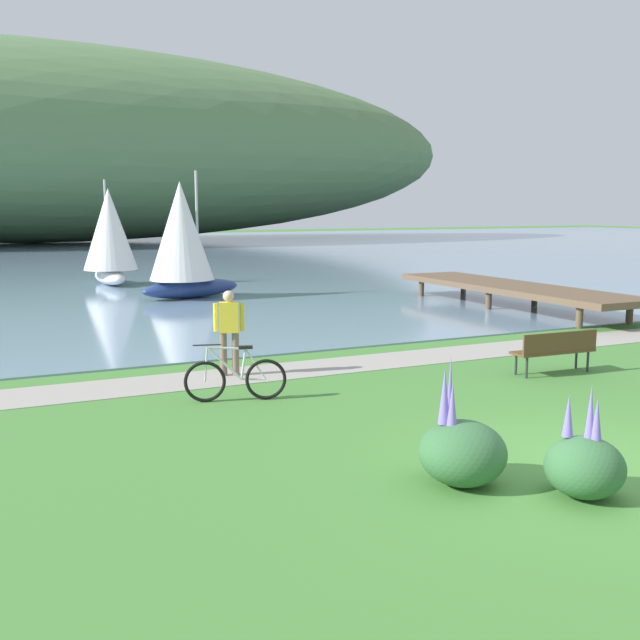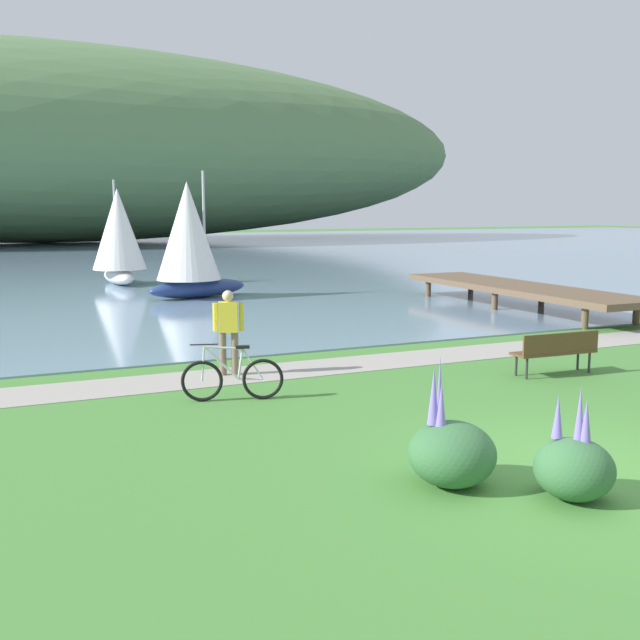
# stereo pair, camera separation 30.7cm
# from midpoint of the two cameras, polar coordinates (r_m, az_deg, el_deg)

# --- Properties ---
(ground_plane) EXTENTS (200.00, 200.00, 0.00)m
(ground_plane) POSITION_cam_midpoint_polar(r_m,az_deg,el_deg) (10.40, 19.06, -10.41)
(ground_plane) COLOR #478438
(bay_water) EXTENTS (180.00, 80.00, 0.04)m
(bay_water) POSITION_cam_midpoint_polar(r_m,az_deg,el_deg) (55.82, -18.08, 4.86)
(bay_water) COLOR #7A99B2
(bay_water) RESTS_ON ground
(distant_hillside) EXTENTS (87.54, 28.00, 18.29)m
(distant_hillside) POSITION_cam_midpoint_polar(r_m,az_deg,el_deg) (75.22, -21.75, 12.54)
(distant_hillside) COLOR #567A4C
(distant_hillside) RESTS_ON bay_water
(shoreline_path) EXTENTS (60.00, 1.50, 0.01)m
(shoreline_path) POSITION_cam_midpoint_polar(r_m,az_deg,el_deg) (15.74, 1.67, -3.46)
(shoreline_path) COLOR #A39E93
(shoreline_path) RESTS_ON ground
(park_bench_near_camera) EXTENTS (1.82, 0.56, 0.88)m
(park_bench_near_camera) POSITION_cam_midpoint_polar(r_m,az_deg,el_deg) (15.47, 17.23, -2.12)
(park_bench_near_camera) COLOR brown
(park_bench_near_camera) RESTS_ON ground
(bicycle_leaning_near_bench) EXTENTS (1.72, 0.54, 1.01)m
(bicycle_leaning_near_bench) POSITION_cam_midpoint_polar(r_m,az_deg,el_deg) (12.86, -7.25, -4.50)
(bicycle_leaning_near_bench) COLOR black
(bicycle_leaning_near_bench) RESTS_ON ground
(person_at_shoreline) EXTENTS (0.58, 0.34, 1.71)m
(person_at_shoreline) POSITION_cam_midpoint_polar(r_m,az_deg,el_deg) (14.66, -7.65, -0.57)
(person_at_shoreline) COLOR #72604C
(person_at_shoreline) RESTS_ON ground
(echium_bush_closest_to_camera) EXTENTS (1.06, 1.06, 1.57)m
(echium_bush_closest_to_camera) POSITION_cam_midpoint_polar(r_m,az_deg,el_deg) (9.13, 9.99, -9.96)
(echium_bush_closest_to_camera) COLOR #386B3D
(echium_bush_closest_to_camera) RESTS_ON ground
(echium_bush_beside_closest) EXTENTS (0.91, 0.91, 1.33)m
(echium_bush_beside_closest) POSITION_cam_midpoint_polar(r_m,az_deg,el_deg) (9.11, 18.88, -10.58)
(echium_bush_beside_closest) COLOR #386B3D
(echium_bush_beside_closest) RESTS_ON ground
(sailboat_nearest_to_shore) EXTENTS (2.33, 3.84, 4.48)m
(sailboat_nearest_to_shore) POSITION_cam_midpoint_polar(r_m,az_deg,el_deg) (32.81, -16.24, 6.29)
(sailboat_nearest_to_shore) COLOR white
(sailboat_nearest_to_shore) RESTS_ON bay_water
(sailboat_toward_hillside) EXTENTS (4.08, 2.83, 4.61)m
(sailboat_toward_hillside) POSITION_cam_midpoint_polar(r_m,az_deg,el_deg) (27.25, -10.93, 6.19)
(sailboat_toward_hillside) COLOR navy
(sailboat_toward_hillside) RESTS_ON bay_water
(pier_dock) EXTENTS (2.40, 10.00, 0.80)m
(pier_dock) POSITION_cam_midpoint_polar(r_m,az_deg,el_deg) (25.18, 14.33, 2.42)
(pier_dock) COLOR brown
(pier_dock) RESTS_ON ground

